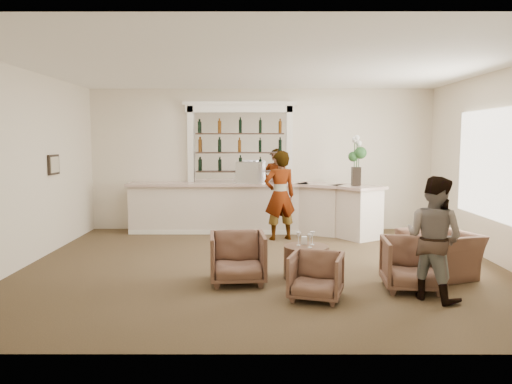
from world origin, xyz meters
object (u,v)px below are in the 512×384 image
(armchair_left, at_px, (238,258))
(guest, at_px, (434,238))
(armchair_far, at_px, (440,254))
(sommelier, at_px, (280,195))
(armchair_center, at_px, (316,276))
(armchair_right, at_px, (412,264))
(espresso_machine, at_px, (251,173))
(cocktail_table, at_px, (306,262))
(bar_counter, at_px, (254,208))
(flower_vase, at_px, (356,158))

(armchair_left, bearing_deg, guest, -20.88)
(armchair_far, bearing_deg, sommelier, -161.46)
(armchair_center, xyz_separation_m, armchair_right, (1.41, 0.42, 0.06))
(armchair_left, xyz_separation_m, armchair_far, (3.15, 0.41, -0.03))
(espresso_machine, bearing_deg, cocktail_table, -55.59)
(espresso_machine, bearing_deg, bar_counter, 6.24)
(sommelier, height_order, espresso_machine, sommelier)
(armchair_left, distance_m, armchair_far, 3.17)
(armchair_center, bearing_deg, armchair_left, 160.91)
(sommelier, bearing_deg, armchair_center, 76.65)
(bar_counter, xyz_separation_m, flower_vase, (2.18, -0.60, 1.17))
(cocktail_table, xyz_separation_m, armchair_center, (0.03, -1.03, 0.06))
(armchair_left, xyz_separation_m, armchair_right, (2.48, -0.35, -0.01))
(bar_counter, relative_size, flower_vase, 5.37)
(armchair_center, bearing_deg, armchair_right, 33.30)
(cocktail_table, xyz_separation_m, flower_vase, (1.37, 3.14, 1.49))
(guest, bearing_deg, cocktail_table, 15.67)
(armchair_right, bearing_deg, cocktail_table, 162.51)
(cocktail_table, distance_m, armchair_center, 1.04)
(flower_vase, bearing_deg, armchair_far, -76.20)
(sommelier, height_order, flower_vase, flower_vase)
(guest, bearing_deg, armchair_center, 49.00)
(flower_vase, bearing_deg, armchair_right, -88.93)
(armchair_right, relative_size, flower_vase, 0.77)
(cocktail_table, relative_size, armchair_right, 0.85)
(bar_counter, xyz_separation_m, armchair_far, (2.92, -3.59, -0.23))
(cocktail_table, bearing_deg, armchair_right, -23.03)
(armchair_left, distance_m, armchair_right, 2.50)
(armchair_left, bearing_deg, armchair_center, -40.74)
(armchair_center, bearing_deg, sommelier, 110.87)
(sommelier, bearing_deg, armchair_left, 58.93)
(sommelier, bearing_deg, armchair_far, 112.35)
(sommelier, distance_m, armchair_center, 4.06)
(bar_counter, distance_m, armchair_far, 4.63)
(armchair_center, relative_size, flower_vase, 0.65)
(bar_counter, distance_m, armchair_center, 4.85)
(cocktail_table, distance_m, flower_vase, 3.73)
(armchair_right, relative_size, armchair_far, 0.77)
(flower_vase, bearing_deg, guest, -86.94)
(espresso_machine, distance_m, flower_vase, 2.38)
(guest, relative_size, armchair_right, 2.02)
(sommelier, xyz_separation_m, armchair_right, (1.71, -3.58, -0.57))
(bar_counter, bearing_deg, armchair_right, -62.60)
(espresso_machine, xyz_separation_m, flower_vase, (2.27, -0.62, 0.36))
(bar_counter, relative_size, armchair_center, 8.30)
(armchair_left, xyz_separation_m, flower_vase, (2.41, 3.40, 1.36))
(armchair_right, bearing_deg, armchair_center, -157.73)
(armchair_left, bearing_deg, sommelier, 71.50)
(sommelier, xyz_separation_m, espresso_machine, (-0.63, 0.78, 0.43))
(armchair_left, bearing_deg, bar_counter, 81.64)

